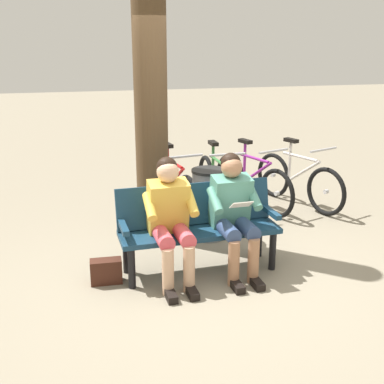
% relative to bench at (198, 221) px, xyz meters
% --- Properties ---
extents(ground_plane, '(40.00, 40.00, 0.00)m').
position_rel_bench_xyz_m(ground_plane, '(-0.15, 0.25, -0.51)').
color(ground_plane, gray).
extents(bench, '(1.61, 0.50, 0.87)m').
position_rel_bench_xyz_m(bench, '(0.00, 0.00, 0.00)').
color(bench, navy).
rests_on(bench, ground).
extents(person_reading, '(0.49, 0.77, 1.20)m').
position_rel_bench_xyz_m(person_reading, '(-0.32, 0.16, 0.16)').
color(person_reading, '#4C8C7A').
rests_on(person_reading, ground).
extents(person_companion, '(0.49, 0.77, 1.20)m').
position_rel_bench_xyz_m(person_companion, '(0.32, 0.17, 0.16)').
color(person_companion, gold).
rests_on(person_companion, ground).
extents(handbag, '(0.31, 0.16, 0.24)m').
position_rel_bench_xyz_m(handbag, '(0.94, 0.09, -0.39)').
color(handbag, '#3F1E14').
rests_on(handbag, ground).
extents(tree_trunk, '(0.38, 0.38, 4.01)m').
position_rel_bench_xyz_m(tree_trunk, '(0.25, -1.04, 1.50)').
color(tree_trunk, '#4C3823').
rests_on(tree_trunk, ground).
extents(litter_bin, '(0.41, 0.41, 0.84)m').
position_rel_bench_xyz_m(litter_bin, '(-0.35, -0.75, -0.09)').
color(litter_bin, slate).
rests_on(litter_bin, ground).
extents(bicycle_orange, '(0.66, 1.61, 0.94)m').
position_rel_bench_xyz_m(bicycle_orange, '(-1.93, -1.57, -0.15)').
color(bicycle_orange, black).
rests_on(bicycle_orange, ground).
extents(bicycle_blue, '(0.63, 1.62, 0.94)m').
position_rel_bench_xyz_m(bicycle_blue, '(-1.27, -1.67, -0.15)').
color(bicycle_blue, black).
rests_on(bicycle_blue, ground).
extents(bicycle_silver, '(0.48, 1.68, 0.94)m').
position_rel_bench_xyz_m(bicycle_silver, '(-0.75, -1.65, -0.15)').
color(bicycle_silver, black).
rests_on(bicycle_silver, ground).
extents(bicycle_black, '(0.48, 1.67, 0.94)m').
position_rel_bench_xyz_m(bicycle_black, '(-0.14, -1.69, -0.15)').
color(bicycle_black, black).
rests_on(bicycle_black, ground).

